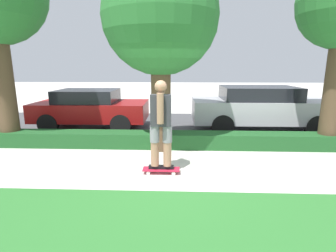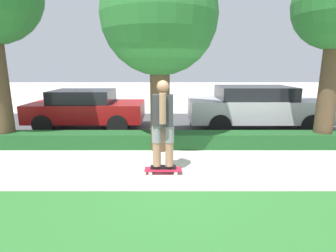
% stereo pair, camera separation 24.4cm
% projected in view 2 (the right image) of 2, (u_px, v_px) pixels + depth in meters
% --- Properties ---
extents(ground_plane, '(60.00, 60.00, 0.00)m').
position_uv_depth(ground_plane, '(171.00, 170.00, 5.56)').
color(ground_plane, beige).
extents(street_asphalt, '(15.98, 5.00, 0.01)m').
position_uv_depth(street_asphalt, '(170.00, 126.00, 9.66)').
color(street_asphalt, '#474749').
rests_on(street_asphalt, ground_plane).
extents(hedge_row, '(15.98, 0.60, 0.40)m').
position_uv_depth(hedge_row, '(171.00, 140.00, 7.08)').
color(hedge_row, '#1E5123').
rests_on(hedge_row, ground_plane).
extents(skateboard, '(0.75, 0.24, 0.10)m').
position_uv_depth(skateboard, '(163.00, 170.00, 5.36)').
color(skateboard, red).
rests_on(skateboard, ground_plane).
extents(skater_person, '(0.51, 0.46, 1.79)m').
position_uv_depth(skater_person, '(163.00, 123.00, 5.14)').
color(skater_person, black).
rests_on(skater_person, skateboard).
extents(tree_mid, '(2.79, 2.79, 4.70)m').
position_uv_depth(tree_mid, '(159.00, 18.00, 6.20)').
color(tree_mid, brown).
rests_on(tree_mid, ground_plane).
extents(parked_car_front, '(3.83, 1.82, 1.36)m').
position_uv_depth(parked_car_front, '(86.00, 108.00, 8.97)').
color(parked_car_front, maroon).
rests_on(parked_car_front, ground_plane).
extents(parked_car_middle, '(4.60, 1.98, 1.49)m').
position_uv_depth(parked_car_middle, '(256.00, 107.00, 8.91)').
color(parked_car_middle, '#B7B7BC').
rests_on(parked_car_middle, ground_plane).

